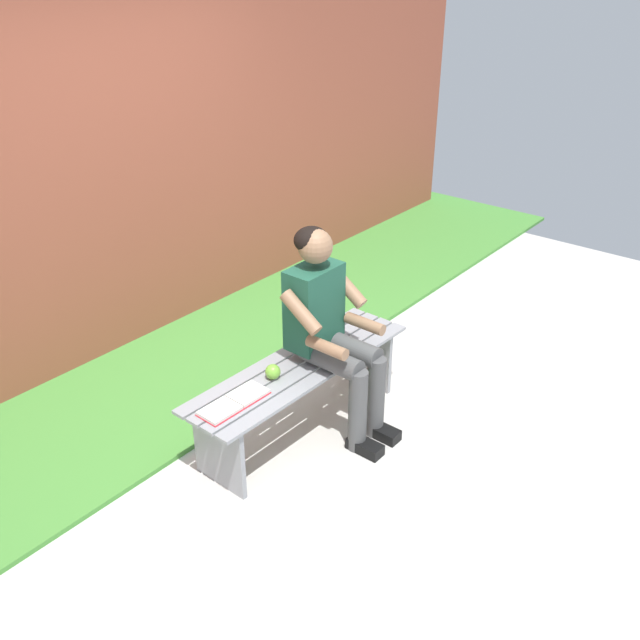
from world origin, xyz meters
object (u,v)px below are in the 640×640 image
person_seated (330,325)px  apple (273,372)px  bench_near (301,381)px  book_open (234,403)px

person_seated → apple: bearing=-19.0°
apple → bench_near: bearing=173.5°
apple → book_open: bearing=1.8°
bench_near → book_open: size_ratio=3.80×
book_open → apple: bearing=-176.9°
bench_near → apple: 0.27m
bench_near → apple: apple is taller
bench_near → person_seated: (-0.15, 0.10, 0.35)m
bench_near → book_open: bearing=-1.5°
bench_near → apple: size_ratio=17.83×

